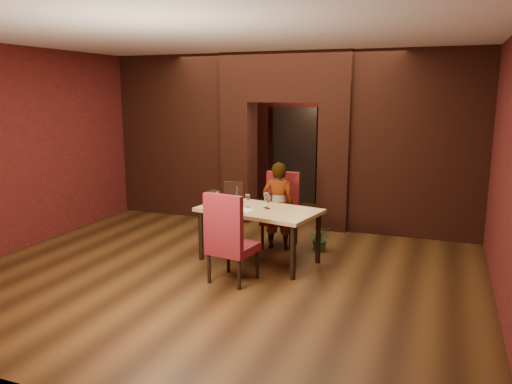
# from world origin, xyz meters

# --- Properties ---
(floor) EXTENTS (8.00, 8.00, 0.00)m
(floor) POSITION_xyz_m (0.00, 0.00, 0.00)
(floor) COLOR #402610
(floor) RESTS_ON ground
(ceiling) EXTENTS (7.00, 8.00, 0.04)m
(ceiling) POSITION_xyz_m (0.00, 0.00, 3.20)
(ceiling) COLOR silver
(ceiling) RESTS_ON ground
(wall_back) EXTENTS (7.00, 0.04, 3.20)m
(wall_back) POSITION_xyz_m (0.00, 4.00, 1.60)
(wall_back) COLOR maroon
(wall_back) RESTS_ON ground
(wall_front) EXTENTS (7.00, 0.04, 3.20)m
(wall_front) POSITION_xyz_m (0.00, -4.00, 1.60)
(wall_front) COLOR maroon
(wall_front) RESTS_ON ground
(wall_left) EXTENTS (0.04, 8.00, 3.20)m
(wall_left) POSITION_xyz_m (-3.50, 0.00, 1.60)
(wall_left) COLOR maroon
(wall_left) RESTS_ON ground
(wall_right) EXTENTS (0.04, 8.00, 3.20)m
(wall_right) POSITION_xyz_m (3.50, 0.00, 1.60)
(wall_right) COLOR maroon
(wall_right) RESTS_ON ground
(pillar_left) EXTENTS (0.55, 0.55, 2.30)m
(pillar_left) POSITION_xyz_m (-0.95, 2.00, 1.15)
(pillar_left) COLOR maroon
(pillar_left) RESTS_ON ground
(pillar_right) EXTENTS (0.55, 0.55, 2.30)m
(pillar_right) POSITION_xyz_m (0.95, 2.00, 1.15)
(pillar_right) COLOR maroon
(pillar_right) RESTS_ON ground
(lintel) EXTENTS (2.45, 0.55, 0.90)m
(lintel) POSITION_xyz_m (0.00, 2.00, 2.75)
(lintel) COLOR maroon
(lintel) RESTS_ON ground
(wing_wall_left) EXTENTS (2.28, 0.35, 3.20)m
(wing_wall_left) POSITION_xyz_m (-2.36, 2.00, 1.60)
(wing_wall_left) COLOR maroon
(wing_wall_left) RESTS_ON ground
(wing_wall_right) EXTENTS (2.28, 0.35, 3.20)m
(wing_wall_right) POSITION_xyz_m (2.36, 2.00, 1.60)
(wing_wall_right) COLOR maroon
(wing_wall_right) RESTS_ON ground
(vent_panel) EXTENTS (0.40, 0.03, 0.50)m
(vent_panel) POSITION_xyz_m (-0.95, 1.71, 0.55)
(vent_panel) COLOR #A2512F
(vent_panel) RESTS_ON ground
(rear_door) EXTENTS (0.90, 0.08, 2.10)m
(rear_door) POSITION_xyz_m (-0.40, 3.94, 1.05)
(rear_door) COLOR black
(rear_door) RESTS_ON ground
(rear_door_frame) EXTENTS (1.02, 0.04, 2.22)m
(rear_door_frame) POSITION_xyz_m (-0.40, 3.90, 1.05)
(rear_door_frame) COLOR black
(rear_door_frame) RESTS_ON ground
(dining_table) EXTENTS (1.88, 1.28, 0.81)m
(dining_table) POSITION_xyz_m (0.31, -0.26, 0.40)
(dining_table) COLOR tan
(dining_table) RESTS_ON ground
(chair_far) EXTENTS (0.59, 0.59, 1.20)m
(chair_far) POSITION_xyz_m (0.36, 0.57, 0.60)
(chair_far) COLOR maroon
(chair_far) RESTS_ON ground
(chair_near) EXTENTS (0.63, 0.63, 1.22)m
(chair_near) POSITION_xyz_m (0.27, -1.12, 0.61)
(chair_near) COLOR maroon
(chair_near) RESTS_ON ground
(person_seated) EXTENTS (0.54, 0.39, 1.41)m
(person_seated) POSITION_xyz_m (0.38, 0.45, 0.70)
(person_seated) COLOR silver
(person_seated) RESTS_ON ground
(wine_glass_a) EXTENTS (0.08, 0.08, 0.19)m
(wine_glass_a) POSITION_xyz_m (0.12, -0.23, 0.90)
(wine_glass_a) COLOR white
(wine_glass_a) RESTS_ON dining_table
(wine_glass_b) EXTENTS (0.09, 0.09, 0.22)m
(wine_glass_b) POSITION_xyz_m (0.40, -0.19, 0.92)
(wine_glass_b) COLOR white
(wine_glass_b) RESTS_ON dining_table
(wine_glass_c) EXTENTS (0.08, 0.08, 0.21)m
(wine_glass_c) POSITION_xyz_m (0.45, -0.24, 0.91)
(wine_glass_c) COLOR white
(wine_glass_c) RESTS_ON dining_table
(tasting_sheet) EXTENTS (0.35, 0.29, 0.00)m
(tasting_sheet) POSITION_xyz_m (0.12, -0.43, 0.81)
(tasting_sheet) COLOR silver
(tasting_sheet) RESTS_ON dining_table
(wine_bucket) EXTENTS (0.18, 0.18, 0.21)m
(wine_bucket) POSITION_xyz_m (-0.41, -0.26, 0.92)
(wine_bucket) COLOR #A9A9B0
(wine_bucket) RESTS_ON dining_table
(water_bottle) EXTENTS (0.06, 0.06, 0.27)m
(water_bottle) POSITION_xyz_m (-0.10, -0.12, 0.94)
(water_bottle) COLOR white
(water_bottle) RESTS_ON dining_table
(potted_plant) EXTENTS (0.45, 0.41, 0.41)m
(potted_plant) POSITION_xyz_m (1.04, 0.58, 0.21)
(potted_plant) COLOR #2A5A20
(potted_plant) RESTS_ON ground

